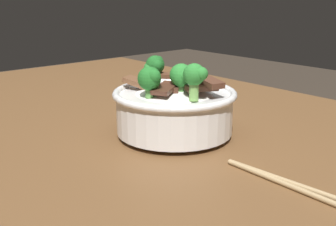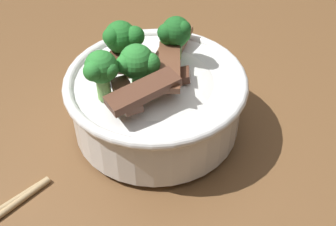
{
  "view_description": "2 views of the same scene",
  "coord_description": "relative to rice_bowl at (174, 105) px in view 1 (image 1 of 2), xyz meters",
  "views": [
    {
      "loc": [
        0.56,
        -0.38,
        1.03
      ],
      "look_at": [
        0.09,
        0.04,
        0.84
      ],
      "focal_mm": 42.45,
      "sensor_mm": 36.0,
      "label": 1
    },
    {
      "loc": [
        0.34,
        0.33,
        1.17
      ],
      "look_at": [
        0.09,
        0.08,
        0.84
      ],
      "focal_mm": 46.21,
      "sensor_mm": 36.0,
      "label": 2
    }
  ],
  "objects": [
    {
      "name": "dining_table",
      "position": [
        -0.09,
        -0.05,
        -0.15
      ],
      "size": [
        1.38,
        0.97,
        0.79
      ],
      "color": "brown",
      "rests_on": "ground"
    },
    {
      "name": "rice_bowl",
      "position": [
        0.0,
        0.0,
        0.0
      ],
      "size": [
        0.21,
        0.21,
        0.13
      ],
      "color": "white",
      "rests_on": "dining_table"
    },
    {
      "name": "chopsticks_pair",
      "position": [
        0.26,
        -0.02,
        -0.05
      ],
      "size": [
        0.23,
        0.03,
        0.01
      ],
      "color": "tan",
      "rests_on": "dining_table"
    }
  ]
}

